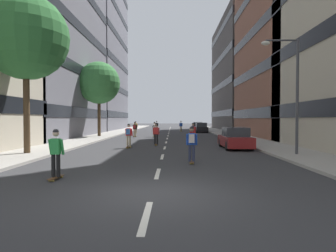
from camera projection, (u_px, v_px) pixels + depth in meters
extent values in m
plane|color=#333335|center=(168.00, 135.00, 39.17)|extent=(185.05, 185.05, 0.00)
cube|color=#9E9991|center=(115.00, 133.00, 43.15)|extent=(3.35, 84.81, 0.14)
cube|color=#9E9991|center=(222.00, 133.00, 42.90)|extent=(3.35, 84.81, 0.14)
cube|color=silver|center=(146.00, 216.00, 6.35)|extent=(0.16, 2.20, 0.01)
cube|color=silver|center=(158.00, 173.00, 11.35)|extent=(0.16, 2.20, 0.01)
cube|color=silver|center=(162.00, 157.00, 16.34)|extent=(0.16, 2.20, 0.01)
cube|color=silver|center=(165.00, 148.00, 21.34)|extent=(0.16, 2.20, 0.01)
cube|color=silver|center=(166.00, 142.00, 26.34)|extent=(0.16, 2.20, 0.01)
cube|color=silver|center=(167.00, 139.00, 31.34)|extent=(0.16, 2.20, 0.01)
cube|color=silver|center=(168.00, 136.00, 36.33)|extent=(0.16, 2.20, 0.01)
cube|color=silver|center=(169.00, 134.00, 41.33)|extent=(0.16, 2.20, 0.01)
cube|color=silver|center=(169.00, 132.00, 46.33)|extent=(0.16, 2.20, 0.01)
cube|color=silver|center=(169.00, 131.00, 51.33)|extent=(0.16, 2.20, 0.01)
cube|color=silver|center=(170.00, 130.00, 56.33)|extent=(0.16, 2.20, 0.01)
cube|color=silver|center=(170.00, 129.00, 61.32)|extent=(0.16, 2.20, 0.01)
cube|color=silver|center=(170.00, 128.00, 66.32)|extent=(0.16, 2.20, 0.01)
cube|color=silver|center=(170.00, 127.00, 71.32)|extent=(0.16, 2.20, 0.01)
cube|color=silver|center=(170.00, 127.00, 76.32)|extent=(0.16, 2.20, 0.01)
cube|color=black|center=(29.00, 113.00, 33.95)|extent=(13.30, 22.04, 1.10)
cube|color=black|center=(29.00, 73.00, 33.83)|extent=(13.30, 22.04, 1.10)
cube|color=black|center=(28.00, 32.00, 33.72)|extent=(13.30, 22.04, 1.10)
cube|color=slate|center=(85.00, 41.00, 55.61)|extent=(13.18, 20.53, 33.98)
cube|color=black|center=(86.00, 115.00, 55.97)|extent=(13.30, 20.65, 1.10)
cube|color=black|center=(85.00, 89.00, 55.84)|extent=(13.30, 20.65, 1.10)
cube|color=black|center=(85.00, 64.00, 55.72)|extent=(13.30, 20.65, 1.10)
cube|color=black|center=(85.00, 39.00, 55.60)|extent=(13.30, 20.65, 1.10)
cube|color=black|center=(85.00, 13.00, 55.48)|extent=(13.30, 20.65, 1.10)
cube|color=brown|center=(309.00, 37.00, 33.22)|extent=(13.18, 18.26, 22.87)
cube|color=black|center=(308.00, 113.00, 33.44)|extent=(13.30, 18.38, 1.10)
cube|color=black|center=(309.00, 74.00, 33.32)|extent=(13.30, 18.38, 1.10)
cube|color=black|center=(309.00, 33.00, 33.21)|extent=(13.30, 18.38, 1.10)
cube|color=#4C4744|center=(255.00, 75.00, 55.26)|extent=(13.18, 23.20, 20.74)
cube|color=black|center=(254.00, 114.00, 55.45)|extent=(13.30, 23.32, 1.10)
cube|color=black|center=(255.00, 86.00, 55.32)|extent=(13.30, 23.32, 1.10)
cube|color=black|center=(255.00, 59.00, 55.19)|extent=(13.30, 23.32, 1.10)
cube|color=black|center=(255.00, 32.00, 55.06)|extent=(13.30, 23.32, 1.10)
cube|color=navy|center=(198.00, 128.00, 52.24)|extent=(1.80, 4.40, 0.70)
cube|color=#2D3338|center=(198.00, 124.00, 52.08)|extent=(1.60, 2.10, 0.64)
cylinder|color=black|center=(193.00, 129.00, 53.71)|extent=(0.22, 0.64, 0.64)
cylinder|color=black|center=(201.00, 129.00, 53.69)|extent=(0.22, 0.64, 0.64)
cylinder|color=black|center=(194.00, 129.00, 50.81)|extent=(0.22, 0.64, 0.64)
cylinder|color=black|center=(203.00, 129.00, 50.79)|extent=(0.22, 0.64, 0.64)
cube|color=maroon|center=(235.00, 141.00, 20.92)|extent=(1.80, 4.40, 0.70)
cube|color=#2D3338|center=(235.00, 132.00, 20.75)|extent=(1.60, 2.10, 0.64)
cylinder|color=black|center=(220.00, 142.00, 22.39)|extent=(0.22, 0.64, 0.64)
cylinder|color=black|center=(241.00, 142.00, 22.36)|extent=(0.22, 0.64, 0.64)
cylinder|color=black|center=(228.00, 146.00, 19.49)|extent=(0.22, 0.64, 0.64)
cylinder|color=black|center=(251.00, 146.00, 19.46)|extent=(0.22, 0.64, 0.64)
cube|color=black|center=(201.00, 129.00, 45.79)|extent=(1.80, 4.40, 0.70)
cube|color=#2D3338|center=(201.00, 125.00, 45.62)|extent=(1.60, 2.10, 0.64)
cylinder|color=black|center=(195.00, 130.00, 47.26)|extent=(0.22, 0.64, 0.64)
cylinder|color=black|center=(205.00, 130.00, 47.23)|extent=(0.22, 0.64, 0.64)
cylinder|color=black|center=(197.00, 131.00, 44.36)|extent=(0.22, 0.64, 0.64)
cylinder|color=black|center=(207.00, 131.00, 44.33)|extent=(0.22, 0.64, 0.64)
cylinder|color=#4C3823|center=(99.00, 117.00, 33.68)|extent=(0.36, 0.36, 4.45)
sphere|color=#387A3D|center=(99.00, 83.00, 33.58)|extent=(4.85, 4.85, 4.85)
cylinder|color=#4C3823|center=(27.00, 110.00, 16.95)|extent=(0.36, 0.36, 5.01)
sphere|color=#2D6B33|center=(26.00, 37.00, 16.85)|extent=(4.92, 4.92, 4.92)
cylinder|color=#3F3F44|center=(297.00, 97.00, 16.37)|extent=(0.16, 0.16, 6.50)
cylinder|color=#3F3F44|center=(282.00, 40.00, 16.31)|extent=(1.80, 0.10, 0.10)
ellipsoid|color=silver|center=(266.00, 43.00, 16.32)|extent=(0.50, 0.30, 0.24)
cube|color=brown|center=(136.00, 132.00, 43.73)|extent=(0.31, 0.92, 0.02)
cylinder|color=#D8BF4C|center=(136.00, 133.00, 44.05)|extent=(0.19, 0.09, 0.07)
cylinder|color=#D8BF4C|center=(135.00, 133.00, 43.41)|extent=(0.19, 0.09, 0.07)
cylinder|color=tan|center=(135.00, 130.00, 43.73)|extent=(0.16, 0.16, 0.80)
cylinder|color=tan|center=(136.00, 130.00, 43.71)|extent=(0.16, 0.16, 0.80)
cube|color=orange|center=(136.00, 125.00, 43.70)|extent=(0.34, 0.24, 0.55)
cylinder|color=orange|center=(134.00, 125.00, 43.78)|extent=(0.12, 0.24, 0.55)
cylinder|color=orange|center=(137.00, 125.00, 43.72)|extent=(0.12, 0.24, 0.55)
sphere|color=beige|center=(136.00, 122.00, 43.71)|extent=(0.22, 0.22, 0.22)
sphere|color=black|center=(136.00, 122.00, 43.71)|extent=(0.21, 0.21, 0.21)
cube|color=#4C8C4C|center=(135.00, 125.00, 43.52)|extent=(0.28, 0.19, 0.40)
cube|color=brown|center=(181.00, 131.00, 48.32)|extent=(0.29, 0.92, 0.02)
cylinder|color=#D8BF4C|center=(181.00, 131.00, 48.64)|extent=(0.19, 0.09, 0.07)
cylinder|color=#D8BF4C|center=(181.00, 131.00, 48.00)|extent=(0.19, 0.09, 0.07)
cylinder|color=tan|center=(180.00, 129.00, 48.30)|extent=(0.15, 0.15, 0.80)
cylinder|color=tan|center=(181.00, 129.00, 48.32)|extent=(0.15, 0.15, 0.80)
cube|color=blue|center=(181.00, 125.00, 48.29)|extent=(0.34, 0.23, 0.55)
cylinder|color=blue|center=(180.00, 125.00, 48.32)|extent=(0.11, 0.24, 0.55)
cylinder|color=blue|center=(182.00, 125.00, 48.36)|extent=(0.11, 0.24, 0.55)
sphere|color=beige|center=(181.00, 122.00, 48.30)|extent=(0.22, 0.22, 0.22)
sphere|color=black|center=(181.00, 122.00, 48.30)|extent=(0.21, 0.21, 0.21)
cube|color=brown|center=(135.00, 136.00, 34.23)|extent=(0.33, 0.92, 0.02)
cylinder|color=#D8BF4C|center=(136.00, 136.00, 34.54)|extent=(0.19, 0.10, 0.07)
cylinder|color=#D8BF4C|center=(134.00, 137.00, 33.91)|extent=(0.19, 0.10, 0.07)
cylinder|color=tan|center=(134.00, 133.00, 34.23)|extent=(0.16, 0.16, 0.80)
cylinder|color=tan|center=(136.00, 133.00, 34.20)|extent=(0.16, 0.16, 0.80)
cube|color=black|center=(135.00, 127.00, 34.20)|extent=(0.35, 0.25, 0.55)
cylinder|color=black|center=(133.00, 127.00, 34.29)|extent=(0.12, 0.24, 0.55)
cylinder|color=black|center=(137.00, 127.00, 34.21)|extent=(0.12, 0.24, 0.55)
sphere|color=beige|center=(135.00, 123.00, 34.21)|extent=(0.22, 0.22, 0.22)
sphere|color=black|center=(135.00, 123.00, 34.21)|extent=(0.21, 0.21, 0.21)
cube|color=#A52626|center=(134.00, 127.00, 34.02)|extent=(0.28, 0.20, 0.40)
cube|color=brown|center=(129.00, 147.00, 21.27)|extent=(0.32, 0.92, 0.02)
cylinder|color=#D8BF4C|center=(130.00, 147.00, 21.59)|extent=(0.19, 0.09, 0.07)
cylinder|color=#D8BF4C|center=(128.00, 148.00, 20.96)|extent=(0.19, 0.09, 0.07)
cylinder|color=tan|center=(128.00, 141.00, 21.28)|extent=(0.16, 0.16, 0.80)
cylinder|color=tan|center=(130.00, 141.00, 21.25)|extent=(0.16, 0.16, 0.80)
cube|color=red|center=(129.00, 132.00, 21.25)|extent=(0.34, 0.24, 0.55)
cylinder|color=red|center=(126.00, 132.00, 21.33)|extent=(0.12, 0.24, 0.55)
cylinder|color=red|center=(132.00, 132.00, 21.26)|extent=(0.12, 0.24, 0.55)
sphere|color=beige|center=(129.00, 126.00, 21.26)|extent=(0.22, 0.22, 0.22)
sphere|color=black|center=(129.00, 125.00, 21.25)|extent=(0.21, 0.21, 0.21)
cube|color=#3F72BF|center=(128.00, 132.00, 21.07)|extent=(0.28, 0.19, 0.40)
cube|color=brown|center=(157.00, 131.00, 48.01)|extent=(0.39, 0.92, 0.02)
cylinder|color=#D8BF4C|center=(156.00, 131.00, 48.33)|extent=(0.19, 0.11, 0.07)
cylinder|color=#D8BF4C|center=(157.00, 132.00, 47.70)|extent=(0.19, 0.11, 0.07)
cylinder|color=tan|center=(156.00, 129.00, 47.98)|extent=(0.17, 0.17, 0.80)
cylinder|color=tan|center=(157.00, 129.00, 48.02)|extent=(0.17, 0.17, 0.80)
cube|color=black|center=(157.00, 125.00, 47.99)|extent=(0.36, 0.27, 0.55)
cylinder|color=black|center=(155.00, 125.00, 47.99)|extent=(0.14, 0.24, 0.55)
cylinder|color=black|center=(158.00, 125.00, 48.08)|extent=(0.14, 0.24, 0.55)
sphere|color=beige|center=(157.00, 122.00, 47.99)|extent=(0.22, 0.22, 0.22)
sphere|color=black|center=(157.00, 122.00, 47.99)|extent=(0.21, 0.21, 0.21)
cube|color=brown|center=(56.00, 177.00, 10.20)|extent=(0.28, 0.91, 0.02)
cylinder|color=#D8BF4C|center=(60.00, 177.00, 10.52)|extent=(0.19, 0.08, 0.07)
cylinder|color=#D8BF4C|center=(51.00, 181.00, 9.88)|extent=(0.19, 0.08, 0.07)
cylinder|color=black|center=(53.00, 166.00, 10.20)|extent=(0.15, 0.15, 0.80)
cylinder|color=black|center=(58.00, 166.00, 10.18)|extent=(0.15, 0.15, 0.80)
cube|color=green|center=(56.00, 146.00, 10.17)|extent=(0.34, 0.23, 0.55)
cylinder|color=green|center=(50.00, 147.00, 10.25)|extent=(0.11, 0.24, 0.55)
cylinder|color=green|center=(62.00, 147.00, 10.20)|extent=(0.11, 0.24, 0.55)
sphere|color=beige|center=(56.00, 133.00, 10.18)|extent=(0.22, 0.22, 0.22)
sphere|color=black|center=(56.00, 132.00, 10.18)|extent=(0.21, 0.21, 0.21)
cube|color=brown|center=(156.00, 144.00, 23.45)|extent=(0.20, 0.90, 0.02)
cylinder|color=#D8BF4C|center=(156.00, 144.00, 23.78)|extent=(0.18, 0.07, 0.07)
cylinder|color=#D8BF4C|center=(156.00, 145.00, 23.14)|extent=(0.18, 0.07, 0.07)
cylinder|color=black|center=(155.00, 139.00, 23.45)|extent=(0.14, 0.14, 0.80)
cylinder|color=black|center=(157.00, 139.00, 23.44)|extent=(0.14, 0.14, 0.80)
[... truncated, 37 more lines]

